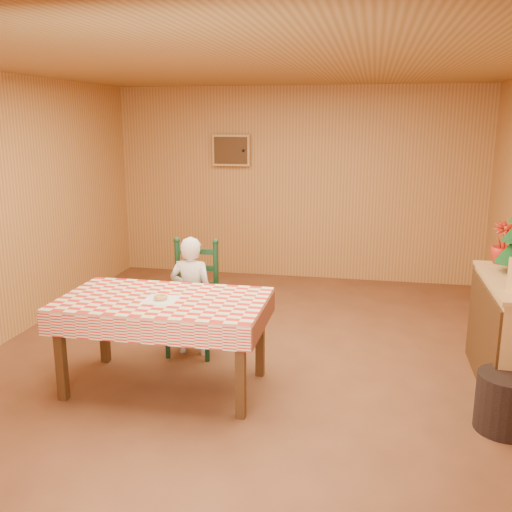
{
  "coord_description": "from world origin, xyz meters",
  "views": [
    {
      "loc": [
        1.0,
        -4.74,
        2.16
      ],
      "look_at": [
        0.0,
        0.2,
        0.95
      ],
      "focal_mm": 40.0,
      "sensor_mm": 36.0,
      "label": 1
    }
  ],
  "objects": [
    {
      "name": "ground",
      "position": [
        0.0,
        0.0,
        0.0
      ],
      "size": [
        6.0,
        6.0,
        0.0
      ],
      "primitive_type": "plane",
      "color": "brown",
      "rests_on": "ground"
    },
    {
      "name": "cabin_walls",
      "position": [
        -0.0,
        0.53,
        1.83
      ],
      "size": [
        5.1,
        6.05,
        2.65
      ],
      "color": "#C18546",
      "rests_on": "ground"
    },
    {
      "name": "dining_table",
      "position": [
        -0.59,
        -0.63,
        0.69
      ],
      "size": [
        1.66,
        0.96,
        0.77
      ],
      "color": "#4A2B13",
      "rests_on": "ground"
    },
    {
      "name": "ladder_chair",
      "position": [
        -0.59,
        0.16,
        0.5
      ],
      "size": [
        0.44,
        0.4,
        1.08
      ],
      "color": "black",
      "rests_on": "ground"
    },
    {
      "name": "seated_child",
      "position": [
        -0.59,
        0.1,
        0.56
      ],
      "size": [
        0.41,
        0.27,
        1.12
      ],
      "primitive_type": "imported",
      "rotation": [
        0.0,
        0.0,
        3.14
      ],
      "color": "silver",
      "rests_on": "ground"
    },
    {
      "name": "napkin",
      "position": [
        -0.59,
        -0.68,
        0.77
      ],
      "size": [
        0.26,
        0.26,
        0.0
      ],
      "primitive_type": "cube",
      "rotation": [
        0.0,
        0.0,
        0.01
      ],
      "color": "white",
      "rests_on": "dining_table"
    },
    {
      "name": "donut",
      "position": [
        -0.59,
        -0.68,
        0.79
      ],
      "size": [
        0.11,
        0.11,
        0.04
      ],
      "primitive_type": "torus",
      "rotation": [
        0.0,
        0.0,
        0.02
      ],
      "color": "gold",
      "rests_on": "napkin"
    },
    {
      "name": "flower_arrangement",
      "position": [
        2.15,
        0.45,
        1.11
      ],
      "size": [
        0.26,
        0.26,
        0.36
      ],
      "primitive_type": "imported",
      "rotation": [
        0.0,
        0.0,
        0.38
      ],
      "color": "#B31D10",
      "rests_on": "shelf_unit"
    },
    {
      "name": "storage_bin",
      "position": [
        2.01,
        -0.78,
        0.21
      ],
      "size": [
        0.55,
        0.55,
        0.42
      ],
      "primitive_type": "cylinder",
      "rotation": [
        0.0,
        0.0,
        -0.41
      ],
      "color": "black",
      "rests_on": "ground"
    }
  ]
}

